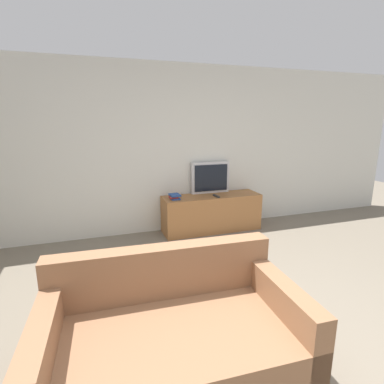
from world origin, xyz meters
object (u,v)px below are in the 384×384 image
object	(u,v)px
book_stack	(174,196)
tv_stand	(211,213)
television	(210,177)
couch	(173,341)
remote_on_stand	(216,196)

from	to	relation	value
book_stack	tv_stand	bearing A→B (deg)	1.88
television	couch	distance (m)	3.16
book_stack	remote_on_stand	bearing A→B (deg)	-7.77
couch	book_stack	bearing A→B (deg)	77.29
television	tv_stand	bearing A→B (deg)	-103.57
couch	book_stack	world-z (taller)	couch
book_stack	remote_on_stand	size ratio (longest dim) A/B	1.17
remote_on_stand	television	bearing A→B (deg)	87.40
tv_stand	couch	distance (m)	2.93
television	remote_on_stand	bearing A→B (deg)	-92.60
tv_stand	remote_on_stand	world-z (taller)	remote_on_stand
tv_stand	television	bearing A→B (deg)	76.43
television	book_stack	size ratio (longest dim) A/B	3.02
television	book_stack	distance (m)	0.74
book_stack	remote_on_stand	distance (m)	0.67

